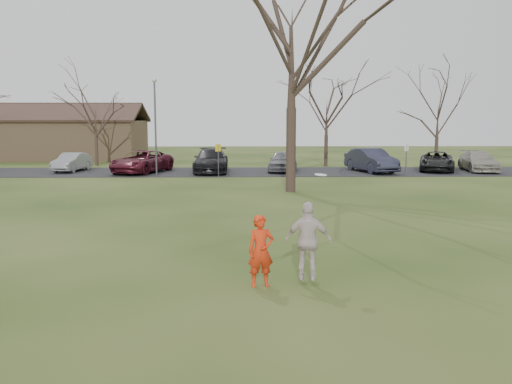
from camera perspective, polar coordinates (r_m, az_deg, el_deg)
The scene contains 17 objects.
ground at distance 12.33m, azimuth 0.41°, elevation -9.48°, with size 120.00×120.00×0.00m, color #1E380F.
parking_strip at distance 36.95m, azimuth -0.72°, elevation 2.17°, with size 62.00×6.50×0.04m, color black.
player_defender at distance 11.76m, azimuth 0.52°, elevation -6.32°, with size 0.58×0.38×1.59m, color red.
car_1 at distance 39.29m, azimuth -19.10°, elevation 3.05°, with size 1.36×3.90×1.28m, color gray.
car_2 at distance 37.00m, azimuth -12.13°, elevation 3.20°, with size 2.48×5.38×1.50m, color #4D1220.
car_3 at distance 36.60m, azimuth -4.82°, elevation 3.38°, with size 2.24×5.51×1.60m, color black.
car_4 at distance 37.04m, azimuth 2.89°, elevation 3.32°, with size 1.70×4.23×1.44m, color slate.
car_5 at distance 37.45m, azimuth 12.21°, elevation 3.34°, with size 1.71×4.89×1.61m, color #27283A.
car_6 at distance 39.41m, azimuth 18.76°, elevation 3.12°, with size 2.24×4.85×1.35m, color black.
car_7 at distance 40.38m, azimuth 22.70°, elevation 3.05°, with size 1.92×4.73×1.37m, color gray.
catching_play at distance 11.88m, azimuth 5.63°, elevation -5.23°, with size 1.08×0.67×2.35m.
building at distance 53.53m, azimuth -22.90°, elevation 5.37°, with size 20.60×8.50×5.14m.
lamp_post at distance 34.73m, azimuth -10.74°, elevation 8.20°, with size 0.34×0.34×6.27m.
sign_yellow at distance 33.88m, azimuth -4.06°, elevation 4.06°, with size 0.35×0.35×2.08m.
sign_white at distance 35.38m, azimuth 15.78°, elevation 3.95°, with size 0.35×0.35×2.08m.
big_tree at distance 27.07m, azimuth 3.85°, elevation 14.89°, with size 9.00×9.00×14.00m, color #352821, non-canonical shape.
small_tree_row at distance 42.09m, azimuth 5.25°, elevation 8.11°, with size 55.00×5.90×8.50m.
Camera 1 is at (-0.35, -11.77, 3.67)m, focal length 37.39 mm.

